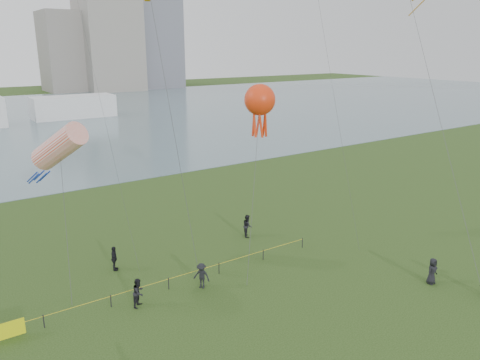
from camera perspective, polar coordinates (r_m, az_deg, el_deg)
lake at (r=114.60m, az=-26.56°, el=6.37°), size 400.00×120.00×0.08m
building_mid at (r=184.98m, az=-15.72°, el=16.38°), size 20.00×20.00×38.00m
building_low at (r=186.60m, az=-20.41°, el=14.44°), size 16.00×18.00×28.00m
pavilion_right at (r=115.08m, az=-19.63°, el=8.40°), size 18.00×7.00×5.00m
fence at (r=30.81m, az=-19.32°, el=-14.67°), size 24.07×0.07×1.05m
spectator_a at (r=30.80m, az=-12.25°, el=-13.26°), size 1.16×1.13×1.89m
spectator_b at (r=32.30m, az=-4.71°, el=-11.55°), size 1.22×1.34×1.80m
spectator_c at (r=35.70m, az=-15.09°, el=-9.23°), size 0.90×1.18×1.86m
spectator_d at (r=35.31m, az=22.38°, el=-10.22°), size 0.96×0.67×1.86m
spectator_g at (r=40.37m, az=0.92°, el=-5.58°), size 1.10×1.18×1.94m
kite_windsock at (r=34.37m, az=-21.16°, el=3.80°), size 4.20×7.71×11.07m
kite_octopus at (r=36.91m, az=2.43°, el=9.66°), size 6.53×7.06×13.04m
kite_delta at (r=34.84m, az=20.43°, el=19.29°), size 7.57×13.51×20.11m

